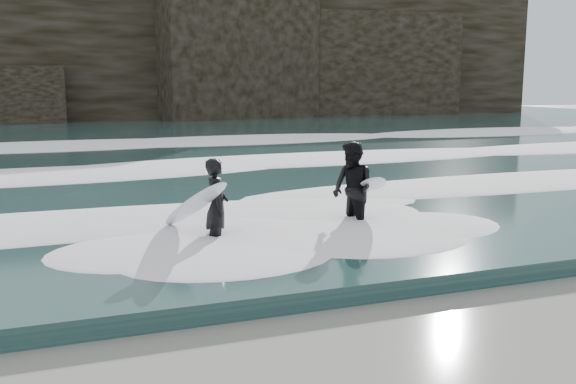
% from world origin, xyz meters
% --- Properties ---
extents(sea, '(90.00, 52.00, 0.30)m').
position_xyz_m(sea, '(0.00, 29.00, 0.15)').
color(sea, '#1F3E3D').
rests_on(sea, ground).
extents(headland, '(70.00, 9.00, 10.00)m').
position_xyz_m(headland, '(0.00, 46.00, 5.00)').
color(headland, black).
rests_on(headland, ground).
extents(foam_near, '(60.00, 3.20, 0.20)m').
position_xyz_m(foam_near, '(0.00, 9.00, 0.40)').
color(foam_near, white).
rests_on(foam_near, sea).
extents(foam_mid, '(60.00, 4.00, 0.24)m').
position_xyz_m(foam_mid, '(0.00, 16.00, 0.42)').
color(foam_mid, white).
rests_on(foam_mid, sea).
extents(foam_far, '(60.00, 4.80, 0.30)m').
position_xyz_m(foam_far, '(0.00, 25.00, 0.45)').
color(foam_far, white).
rests_on(foam_far, sea).
extents(surfer_left, '(1.25, 2.14, 1.71)m').
position_xyz_m(surfer_left, '(-1.54, 6.46, 0.86)').
color(surfer_left, black).
rests_on(surfer_left, ground).
extents(surfer_right, '(1.42, 1.94, 1.89)m').
position_xyz_m(surfer_right, '(1.40, 6.68, 0.95)').
color(surfer_right, black).
rests_on(surfer_right, ground).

